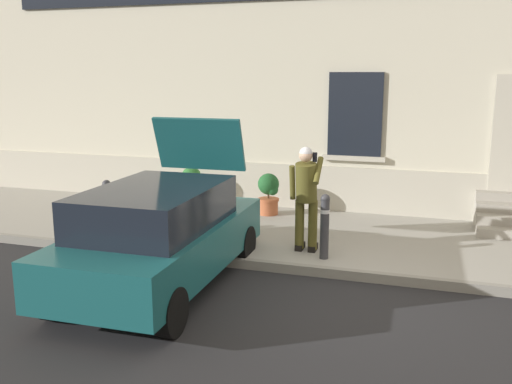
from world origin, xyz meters
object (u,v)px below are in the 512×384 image
Objects in this scene: bollard_far_left at (108,207)px; planter_olive at (192,185)px; bollard_near_person at (325,224)px; hatchback_car_teal at (161,234)px; person_on_phone at (306,192)px; planter_terracotta at (269,193)px.

planter_olive is (0.39, 2.77, -0.11)m from bollard_far_left.
bollard_near_person is 4.47m from planter_olive.
hatchback_car_teal is 2.40m from bollard_far_left.
bollard_far_left is (-1.83, 1.54, -0.09)m from hatchback_car_teal.
bollard_near_person is at bearing -44.64° from person_on_phone.
bollard_far_left is 1.22× the size of planter_olive.
hatchback_car_teal reaches higher than planter_olive.
person_on_phone is (3.53, 0.25, 0.44)m from bollard_far_left.
bollard_far_left reaches higher than planter_terracotta.
bollard_far_left is 1.22× the size of planter_terracotta.
hatchback_car_teal is at bearing -95.80° from planter_terracotta.
bollard_far_left is at bearing 174.35° from person_on_phone.
bollard_near_person is 1.00× the size of bollard_far_left.
bollard_far_left is at bearing -97.98° from planter_olive.
bollard_far_left is 0.60× the size of person_on_phone.
person_on_phone is 2.64m from planter_terracotta.
person_on_phone reaches higher than bollard_far_left.
person_on_phone reaches higher than bollard_near_person.
hatchback_car_teal is 2.50m from person_on_phone.
person_on_phone reaches higher than planter_terracotta.
person_on_phone reaches higher than planter_olive.
planter_olive is (-1.45, 4.31, -0.19)m from hatchback_car_teal.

